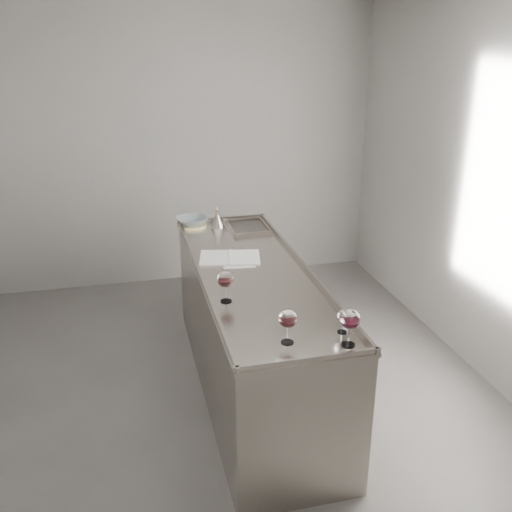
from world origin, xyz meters
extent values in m
cube|color=#54524F|center=(0.00, 0.00, -0.01)|extent=(4.50, 5.00, 0.02)
cube|color=gray|center=(0.00, 2.51, 1.40)|extent=(4.50, 0.02, 2.80)
cube|color=#9D958D|center=(0.50, 0.30, 0.46)|extent=(0.75, 2.40, 0.92)
cube|color=#9D958D|center=(0.50, 0.30, 0.93)|extent=(0.77, 2.42, 0.02)
cube|color=#9D958D|center=(0.50, -0.89, 0.96)|extent=(0.77, 0.02, 0.03)
cube|color=#9D958D|center=(0.50, 1.49, 0.96)|extent=(0.77, 0.02, 0.03)
cube|color=#9D958D|center=(0.14, 0.30, 0.96)|extent=(0.02, 2.42, 0.03)
cube|color=#9D958D|center=(0.86, 0.30, 0.96)|extent=(0.02, 2.42, 0.03)
cube|color=#595654|center=(0.68, 1.22, 0.94)|extent=(0.30, 0.38, 0.01)
cylinder|color=white|center=(0.23, -0.11, 0.94)|extent=(0.07, 0.07, 0.00)
cylinder|color=white|center=(0.23, -0.11, 0.99)|extent=(0.01, 0.01, 0.10)
ellipsoid|color=white|center=(0.23, -0.11, 1.09)|extent=(0.10, 0.10, 0.11)
cylinder|color=#350709|center=(0.23, -0.11, 1.06)|extent=(0.07, 0.07, 0.02)
cylinder|color=white|center=(0.45, -0.68, 0.94)|extent=(0.07, 0.07, 0.00)
cylinder|color=white|center=(0.45, -0.68, 0.99)|extent=(0.01, 0.01, 0.09)
ellipsoid|color=white|center=(0.45, -0.68, 1.08)|extent=(0.10, 0.10, 0.10)
cylinder|color=#38070B|center=(0.45, -0.68, 1.06)|extent=(0.07, 0.07, 0.02)
cylinder|color=white|center=(0.76, -0.78, 0.94)|extent=(0.07, 0.07, 0.00)
cylinder|color=white|center=(0.76, -0.78, 0.99)|extent=(0.01, 0.01, 0.10)
ellipsoid|color=white|center=(0.76, -0.78, 1.09)|extent=(0.11, 0.11, 0.11)
cylinder|color=#3A0711|center=(0.76, -0.78, 1.07)|extent=(0.08, 0.08, 0.02)
cylinder|color=white|center=(0.78, -0.64, 0.94)|extent=(0.05, 0.05, 0.00)
cylinder|color=white|center=(0.78, -0.64, 0.98)|extent=(0.01, 0.01, 0.07)
ellipsoid|color=white|center=(0.78, -0.64, 1.04)|extent=(0.07, 0.07, 0.07)
cylinder|color=#39070D|center=(0.78, -0.64, 1.02)|extent=(0.05, 0.05, 0.01)
cube|color=white|center=(0.28, 0.60, 0.95)|extent=(0.27, 0.34, 0.01)
cube|color=white|center=(0.50, 0.56, 0.95)|extent=(0.27, 0.34, 0.01)
cylinder|color=white|center=(0.39, 0.58, 0.95)|extent=(0.07, 0.30, 0.01)
cube|color=silver|center=(0.44, 0.54, 0.94)|extent=(0.26, 0.35, 0.00)
cylinder|color=beige|center=(0.22, 1.38, 0.95)|extent=(0.29, 0.29, 0.02)
imported|color=gray|center=(0.22, 1.38, 0.99)|extent=(0.30, 0.30, 0.06)
cone|color=#A59D93|center=(0.43, 1.32, 0.99)|extent=(0.13, 0.13, 0.11)
cylinder|color=#A59D93|center=(0.43, 1.32, 1.06)|extent=(0.02, 0.02, 0.03)
cylinder|color=#A75E2E|center=(0.43, 1.32, 1.08)|extent=(0.03, 0.03, 0.01)
cone|color=#A59D93|center=(0.43, 1.32, 1.11)|extent=(0.02, 0.02, 0.04)
camera|label=1|loc=(-0.34, -3.21, 2.46)|focal=40.00mm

